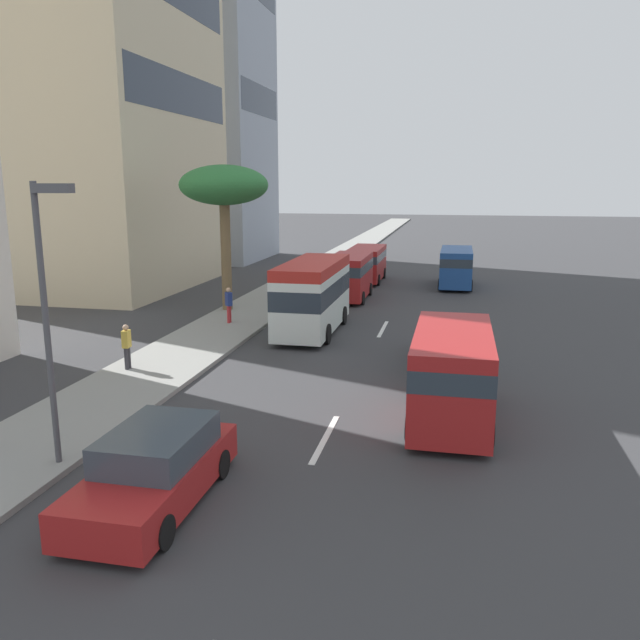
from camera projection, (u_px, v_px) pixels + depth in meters
name	position (u px, v px, depth m)	size (l,w,h in m)	color
ground_plane	(396.00, 304.00, 34.51)	(198.00, 198.00, 0.00)	#38383A
sidewalk_right	(273.00, 297.00, 35.94)	(162.00, 3.45, 0.15)	gray
lane_stripe_mid	(325.00, 438.00, 16.32)	(3.20, 0.16, 0.01)	silver
lane_stripe_far	(383.00, 329.00, 28.53)	(3.20, 0.16, 0.01)	silver
van_lead	(452.00, 370.00, 17.27)	(5.35, 2.19, 2.52)	#A51E1E
car_second	(155.00, 469.00, 12.89)	(4.65, 1.97, 1.55)	#A51E1E
minibus_third	(313.00, 294.00, 27.56)	(6.56, 2.26, 3.13)	silver
van_fourth	(456.00, 265.00, 39.80)	(5.27, 2.05, 2.38)	#1E478C
van_fifth	(367.00, 262.00, 42.03)	(5.28, 2.17, 2.27)	#A51E1E
car_sixth	(446.00, 343.00, 23.14)	(4.54, 1.84, 1.53)	silver
van_seventh	(349.00, 274.00, 35.54)	(4.96, 2.15, 2.48)	#A51E1E
pedestrian_near_lamp	(127.00, 345.00, 21.76)	(0.34, 0.24, 1.56)	#333338
pedestrian_by_tree	(229.00, 304.00, 28.97)	(0.38, 0.38, 1.63)	red
palm_tree	(224.00, 188.00, 30.97)	(4.34, 4.34, 7.16)	brown
street_lamp	(48.00, 293.00, 13.78)	(0.24, 0.97, 6.33)	#4C4C51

